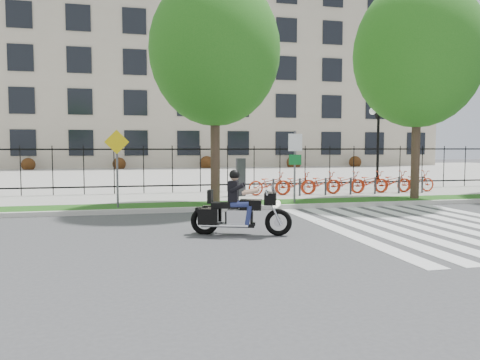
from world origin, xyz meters
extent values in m
plane|color=#3D3E40|center=(0.00, 0.00, 0.00)|extent=(120.00, 120.00, 0.00)
cube|color=#B8B6AE|center=(0.00, 4.10, 0.07)|extent=(60.00, 0.20, 0.15)
cube|color=#1D4B12|center=(0.00, 4.95, 0.07)|extent=(60.00, 1.50, 0.15)
cube|color=#9E9C94|center=(0.00, 7.45, 0.07)|extent=(60.00, 3.50, 0.15)
cube|color=#9E9C94|center=(0.00, 25.00, 0.05)|extent=(80.00, 34.00, 0.10)
cube|color=#AFA28D|center=(0.00, 45.00, 10.00)|extent=(60.00, 20.00, 20.00)
cylinder|color=black|center=(10.00, 12.00, 2.00)|extent=(0.14, 0.14, 4.00)
cylinder|color=black|center=(10.00, 12.00, 3.90)|extent=(0.06, 0.70, 0.70)
sphere|color=white|center=(9.65, 12.00, 4.00)|extent=(0.36, 0.36, 0.36)
sphere|color=white|center=(10.35, 12.00, 4.00)|extent=(0.36, 0.36, 0.36)
cylinder|color=#3B2820|center=(-0.09, 4.95, 2.08)|extent=(0.32, 0.32, 3.86)
ellipsoid|color=#166015|center=(-0.09, 4.95, 5.34)|extent=(4.41, 4.41, 5.07)
cylinder|color=#3B2820|center=(7.61, 4.95, 2.14)|extent=(0.32, 0.32, 3.99)
ellipsoid|color=#166015|center=(7.61, 4.95, 5.57)|extent=(4.78, 4.78, 5.50)
cube|color=#2D2D33|center=(1.33, 7.20, 0.90)|extent=(0.35, 0.25, 1.50)
imported|color=red|center=(2.53, 7.20, 0.61)|extent=(1.77, 0.62, 0.93)
cylinder|color=#2D2D33|center=(2.53, 6.70, 0.50)|extent=(0.08, 0.08, 0.70)
imported|color=red|center=(3.63, 7.20, 0.61)|extent=(1.77, 0.62, 0.93)
cylinder|color=#2D2D33|center=(3.63, 6.70, 0.50)|extent=(0.08, 0.08, 0.70)
imported|color=red|center=(4.73, 7.20, 0.61)|extent=(1.77, 0.62, 0.93)
cylinder|color=#2D2D33|center=(4.73, 6.70, 0.50)|extent=(0.08, 0.08, 0.70)
imported|color=red|center=(5.83, 7.20, 0.61)|extent=(1.77, 0.62, 0.93)
cylinder|color=#2D2D33|center=(5.83, 6.70, 0.50)|extent=(0.08, 0.08, 0.70)
imported|color=red|center=(6.93, 7.20, 0.61)|extent=(1.77, 0.62, 0.93)
cylinder|color=#2D2D33|center=(6.93, 6.70, 0.50)|extent=(0.08, 0.08, 0.70)
imported|color=red|center=(8.03, 7.20, 0.61)|extent=(1.77, 0.62, 0.93)
cylinder|color=#2D2D33|center=(8.03, 6.70, 0.50)|extent=(0.08, 0.08, 0.70)
imported|color=red|center=(9.13, 7.20, 0.61)|extent=(1.77, 0.62, 0.93)
cylinder|color=#2D2D33|center=(9.13, 6.70, 0.50)|extent=(0.08, 0.08, 0.70)
cylinder|color=#59595B|center=(2.66, 4.60, 1.40)|extent=(0.07, 0.07, 2.50)
cube|color=white|center=(2.66, 4.56, 2.25)|extent=(0.50, 0.03, 0.60)
cube|color=#0C6626|center=(2.66, 4.56, 1.65)|extent=(0.45, 0.03, 0.35)
cylinder|color=#59595B|center=(-3.33, 4.60, 1.35)|extent=(0.07, 0.07, 2.40)
cube|color=yellow|center=(-3.33, 4.56, 2.25)|extent=(0.78, 0.03, 0.78)
torus|color=black|center=(0.48, -0.42, 0.32)|extent=(0.64, 0.33, 0.64)
torus|color=black|center=(-1.19, 0.18, 0.32)|extent=(0.69, 0.36, 0.68)
cube|color=black|center=(0.30, -0.35, 0.88)|extent=(0.43, 0.58, 0.28)
cube|color=#26262B|center=(0.36, -0.37, 1.10)|extent=(0.29, 0.48, 0.28)
cube|color=silver|center=(-0.40, -0.10, 0.42)|extent=(0.63, 0.48, 0.37)
cube|color=black|center=(-0.14, -0.20, 0.73)|extent=(0.59, 0.47, 0.24)
cube|color=black|center=(-0.71, 0.01, 0.71)|extent=(0.73, 0.53, 0.13)
cube|color=black|center=(-1.06, 0.13, 0.91)|extent=(0.19, 0.33, 0.32)
cube|color=black|center=(-1.15, -0.13, 0.46)|extent=(0.49, 0.30, 0.37)
cube|color=black|center=(-0.96, 0.39, 0.46)|extent=(0.49, 0.30, 0.37)
cube|color=black|center=(-0.53, -0.06, 1.04)|extent=(0.33, 0.43, 0.48)
sphere|color=tan|center=(-0.50, -0.07, 1.39)|extent=(0.21, 0.21, 0.21)
sphere|color=black|center=(-0.50, -0.07, 1.43)|extent=(0.25, 0.25, 0.25)
camera|label=1|loc=(-2.84, -10.83, 2.08)|focal=35.00mm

